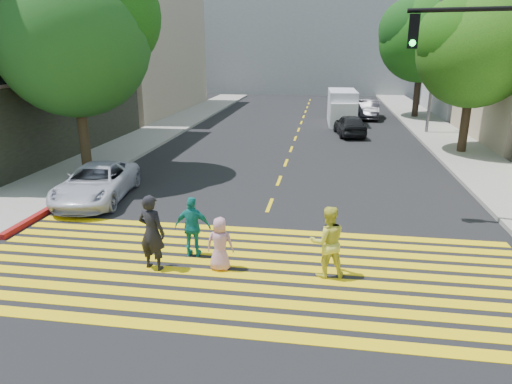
% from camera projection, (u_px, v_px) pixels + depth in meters
% --- Properties ---
extents(ground, '(120.00, 120.00, 0.00)m').
position_uv_depth(ground, '(234.00, 298.00, 9.57)').
color(ground, black).
extents(sidewalk_left, '(3.00, 40.00, 0.15)m').
position_uv_depth(sidewalk_left, '(177.00, 123.00, 31.52)').
color(sidewalk_left, gray).
rests_on(sidewalk_left, ground).
extents(sidewalk_right, '(3.00, 60.00, 0.15)m').
position_uv_depth(sidewalk_right, '(463.00, 153.00, 22.45)').
color(sidewalk_right, gray).
rests_on(sidewalk_right, ground).
extents(curb_red, '(0.20, 8.00, 0.16)m').
position_uv_depth(curb_red, '(77.00, 193.00, 16.20)').
color(curb_red, maroon).
rests_on(curb_red, ground).
extents(crosswalk, '(13.40, 5.30, 0.01)m').
position_uv_depth(crosswalk, '(245.00, 270.00, 10.77)').
color(crosswalk, yellow).
rests_on(crosswalk, ground).
extents(lane_line, '(0.12, 34.40, 0.01)m').
position_uv_depth(lane_line, '(300.00, 126.00, 30.77)').
color(lane_line, yellow).
rests_on(lane_line, ground).
extents(building_left_tan, '(12.00, 16.00, 10.00)m').
position_uv_depth(building_left_tan, '(108.00, 49.00, 36.79)').
color(building_left_tan, tan).
rests_on(building_left_tan, ground).
extents(building_right_grey, '(10.00, 10.00, 10.00)m').
position_uv_depth(building_right_grey, '(508.00, 49.00, 34.16)').
color(building_right_grey, gray).
rests_on(building_right_grey, ground).
extents(backdrop_block, '(30.00, 8.00, 12.00)m').
position_uv_depth(backdrop_block, '(315.00, 40.00, 53.01)').
color(backdrop_block, gray).
rests_on(backdrop_block, ground).
extents(tree_left, '(7.52, 7.46, 8.36)m').
position_uv_depth(tree_left, '(74.00, 31.00, 17.05)').
color(tree_left, '#49371B').
rests_on(tree_left, ground).
extents(tree_right_near, '(6.11, 5.78, 7.67)m').
position_uv_depth(tree_right_near, '(477.00, 44.00, 21.07)').
color(tree_right_near, black).
rests_on(tree_right_near, ground).
extents(tree_right_far, '(7.31, 7.03, 8.87)m').
position_uv_depth(tree_right_far, '(424.00, 34.00, 32.51)').
color(tree_right_far, black).
rests_on(tree_right_far, ground).
extents(pedestrian_man, '(0.75, 0.58, 1.84)m').
position_uv_depth(pedestrian_man, '(152.00, 232.00, 10.59)').
color(pedestrian_man, black).
rests_on(pedestrian_man, ground).
extents(pedestrian_woman, '(0.95, 0.82, 1.69)m').
position_uv_depth(pedestrian_woman, '(327.00, 242.00, 10.26)').
color(pedestrian_woman, '#DAD642').
rests_on(pedestrian_woman, ground).
extents(pedestrian_child, '(0.64, 0.43, 1.30)m').
position_uv_depth(pedestrian_child, '(220.00, 244.00, 10.63)').
color(pedestrian_child, '#C386A0').
rests_on(pedestrian_child, ground).
extents(pedestrian_extra, '(0.92, 0.40, 1.55)m').
position_uv_depth(pedestrian_extra, '(193.00, 227.00, 11.31)').
color(pedestrian_extra, '#16827E').
rests_on(pedestrian_extra, ground).
extents(white_sedan, '(2.55, 4.59, 1.21)m').
position_uv_depth(white_sedan, '(96.00, 183.00, 15.60)').
color(white_sedan, silver).
rests_on(white_sedan, ground).
extents(dark_car_near, '(2.03, 3.93, 1.28)m').
position_uv_depth(dark_car_near, '(350.00, 125.00, 27.22)').
color(dark_car_near, black).
rests_on(dark_car_near, ground).
extents(silver_car, '(2.20, 5.03, 1.44)m').
position_uv_depth(silver_car, '(352.00, 105.00, 36.03)').
color(silver_car, '#989898').
rests_on(silver_car, ground).
extents(dark_car_parked, '(1.88, 4.39, 1.41)m').
position_uv_depth(dark_car_parked, '(369.00, 109.00, 33.91)').
color(dark_car_parked, black).
rests_on(dark_car_parked, ground).
extents(white_van, '(1.97, 4.87, 2.27)m').
position_uv_depth(white_van, '(342.00, 108.00, 31.42)').
color(white_van, silver).
rests_on(white_van, ground).
extents(street_lamp, '(2.17, 0.67, 9.67)m').
position_uv_depth(street_lamp, '(433.00, 39.00, 26.23)').
color(street_lamp, slate).
rests_on(street_lamp, ground).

